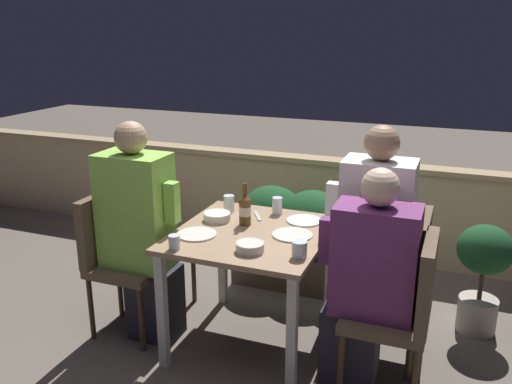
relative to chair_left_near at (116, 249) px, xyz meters
name	(u,v)px	position (x,y,z in m)	size (l,w,h in m)	color
ground_plane	(252,342)	(0.85, 0.13, -0.54)	(16.00, 16.00, 0.00)	#665B51
parapet_wall	(319,204)	(0.85, 1.68, -0.13)	(9.00, 0.18, 0.82)	tan
dining_table	(252,248)	(0.85, 0.13, 0.09)	(0.85, 0.90, 0.73)	#937556
planter_hedge	(312,235)	(0.99, 0.99, -0.13)	(1.14, 0.47, 0.74)	brown
chair_left_near	(116,249)	(0.00, 0.00, 0.00)	(0.42, 0.42, 0.89)	brown
person_green_blouse	(142,232)	(0.19, 0.00, 0.14)	(0.49, 0.26, 1.35)	#282833
chair_left_far	(143,233)	(0.01, 0.29, 0.00)	(0.42, 0.42, 0.89)	brown
chair_right_near	(405,303)	(1.75, -0.05, 0.00)	(0.42, 0.42, 0.89)	brown
person_purple_stripe	(367,284)	(1.55, -0.05, 0.07)	(0.49, 0.26, 1.22)	#282833
chair_right_far	(403,274)	(1.70, 0.29, 0.00)	(0.42, 0.42, 0.89)	brown
person_white_polo	(369,244)	(1.50, 0.29, 0.15)	(0.48, 0.26, 1.37)	#282833
beer_bottle	(245,209)	(0.77, 0.23, 0.29)	(0.07, 0.07, 0.26)	brown
plate_0	(292,235)	(1.09, 0.16, 0.19)	(0.23, 0.23, 0.01)	silver
plate_1	(304,221)	(1.08, 0.41, 0.19)	(0.21, 0.21, 0.01)	white
plate_2	(197,234)	(0.58, -0.03, 0.19)	(0.22, 0.22, 0.01)	silver
bowl_0	(250,246)	(0.95, -0.13, 0.22)	(0.15, 0.15, 0.05)	beige
bowl_1	(217,216)	(0.58, 0.23, 0.22)	(0.16, 0.16, 0.05)	silver
glass_cup_0	(174,242)	(0.56, -0.25, 0.23)	(0.06, 0.06, 0.08)	silver
glass_cup_1	(229,203)	(0.58, 0.41, 0.24)	(0.07, 0.07, 0.11)	silver
glass_cup_2	(277,206)	(0.89, 0.48, 0.24)	(0.06, 0.06, 0.11)	silver
glass_cup_3	(299,249)	(1.21, -0.11, 0.23)	(0.08, 0.08, 0.09)	silver
fork_0	(258,216)	(0.79, 0.39, 0.19)	(0.11, 0.16, 0.01)	silver
potted_plant	(483,268)	(2.13, 0.78, -0.10)	(0.34, 0.34, 0.71)	#B2A899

